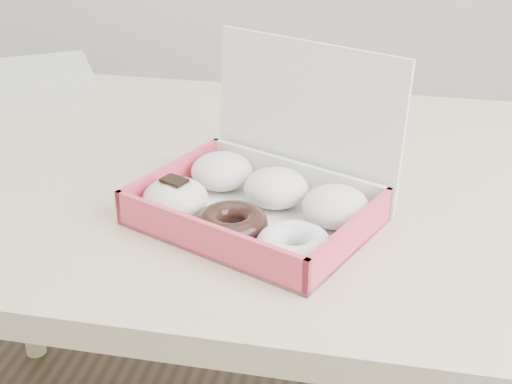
# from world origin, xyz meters

# --- Properties ---
(table) EXTENTS (1.20, 0.80, 0.75)m
(table) POSITION_xyz_m (0.00, 0.00, 0.67)
(table) COLOR tan
(table) RESTS_ON ground
(donut_box) EXTENTS (0.37, 0.34, 0.22)m
(donut_box) POSITION_xyz_m (0.14, -0.14, 0.78)
(donut_box) COLOR white
(donut_box) RESTS_ON table
(newspapers) EXTENTS (0.34, 0.32, 0.04)m
(newspapers) POSITION_xyz_m (-0.42, 0.26, 0.77)
(newspapers) COLOR silver
(newspapers) RESTS_ON table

